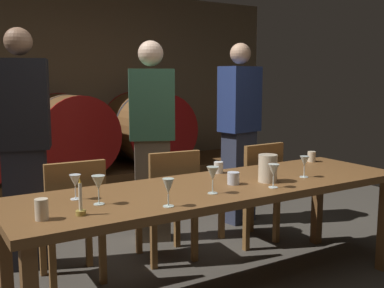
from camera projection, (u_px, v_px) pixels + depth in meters
The scene contains 23 objects.
back_wall at pixel (53, 96), 5.29m from camera, with size 5.79×0.24×2.42m, color brown.
barrel_shelf at pixel (71, 190), 4.97m from camera, with size 5.21×0.90×0.42m, color brown.
wine_barrel_center at pixel (70, 133), 4.88m from camera, with size 0.83×0.88×0.83m.
wine_barrel_right at pixel (148, 128), 5.36m from camera, with size 0.83×0.88×0.83m.
dining_table at pixel (219, 195), 2.97m from camera, with size 2.69×0.78×0.74m.
chair_left at pixel (73, 216), 3.14m from camera, with size 0.42×0.42×0.88m.
chair_center at pixel (169, 200), 3.54m from camera, with size 0.44×0.44×0.88m.
chair_right at pixel (255, 188), 3.93m from camera, with size 0.41×0.41×0.88m.
guest_left at pixel (24, 148), 3.37m from camera, with size 0.44×0.35×1.78m.
guest_center at pixel (152, 140), 3.96m from camera, with size 0.44×0.37×1.73m.
guest_right at pixel (239, 132), 4.47m from camera, with size 0.42×0.31×1.75m.
candle_center at pixel (81, 205), 2.29m from camera, with size 0.05×0.05×0.19m.
pitcher at pixel (268, 168), 3.02m from camera, with size 0.13×0.13×0.18m.
wine_glass_far_left at pixel (75, 182), 2.58m from camera, with size 0.06×0.06×0.14m.
wine_glass_left at pixel (98, 184), 2.48m from camera, with size 0.07×0.07×0.16m.
wine_glass_center_left at pixel (168, 187), 2.44m from camera, with size 0.06×0.06×0.15m.
wine_glass_center_right at pixel (213, 174), 2.71m from camera, with size 0.07×0.07×0.16m.
wine_glass_right at pixel (274, 171), 2.86m from camera, with size 0.07×0.07×0.15m.
wine_glass_far_right at pixel (304, 162), 3.16m from camera, with size 0.06×0.06×0.15m.
cup_far_left at pixel (42, 209), 2.22m from camera, with size 0.06×0.06×0.10m, color beige.
cup_center_left at pixel (233, 178), 2.96m from camera, with size 0.08×0.08×0.08m, color silver.
cup_center_right at pixel (218, 167), 3.31m from camera, with size 0.07×0.07×0.08m, color white.
cup_far_right at pixel (312, 157), 3.75m from camera, with size 0.07×0.07×0.08m, color beige.
Camera 1 is at (-1.40, -2.24, 1.43)m, focal length 42.87 mm.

